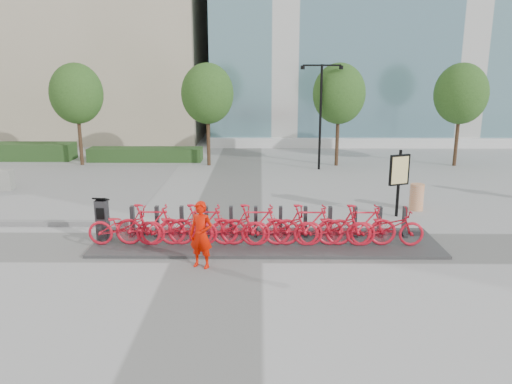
{
  "coord_description": "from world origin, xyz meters",
  "views": [
    {
      "loc": [
        1.13,
        -13.04,
        4.82
      ],
      "look_at": [
        1.0,
        1.5,
        1.2
      ],
      "focal_mm": 35.0,
      "sensor_mm": 36.0,
      "label": 1
    }
  ],
  "objects_px": {
    "worker_red": "(201,235)",
    "construction_barrel": "(417,197)",
    "kiosk": "(102,219)",
    "bike_0": "(124,226)",
    "map_sign": "(399,173)"
  },
  "relations": [
    {
      "from": "bike_0",
      "to": "map_sign",
      "type": "relative_size",
      "value": 0.89
    },
    {
      "from": "bike_0",
      "to": "worker_red",
      "type": "xyz_separation_m",
      "value": [
        2.27,
        -1.37,
        0.24
      ]
    },
    {
      "from": "bike_0",
      "to": "map_sign",
      "type": "bearing_deg",
      "value": -69.74
    },
    {
      "from": "bike_0",
      "to": "worker_red",
      "type": "distance_m",
      "value": 2.67
    },
    {
      "from": "kiosk",
      "to": "map_sign",
      "type": "bearing_deg",
      "value": 20.75
    },
    {
      "from": "map_sign",
      "to": "construction_barrel",
      "type": "bearing_deg",
      "value": 18.8
    },
    {
      "from": "worker_red",
      "to": "construction_barrel",
      "type": "height_order",
      "value": "worker_red"
    },
    {
      "from": "map_sign",
      "to": "bike_0",
      "type": "bearing_deg",
      "value": 177.52
    },
    {
      "from": "kiosk",
      "to": "construction_barrel",
      "type": "relative_size",
      "value": 1.36
    },
    {
      "from": "kiosk",
      "to": "worker_red",
      "type": "distance_m",
      "value": 3.52
    },
    {
      "from": "bike_0",
      "to": "construction_barrel",
      "type": "distance_m",
      "value": 9.94
    },
    {
      "from": "bike_0",
      "to": "map_sign",
      "type": "xyz_separation_m",
      "value": [
        8.29,
        3.06,
        0.88
      ]
    },
    {
      "from": "bike_0",
      "to": "kiosk",
      "type": "xyz_separation_m",
      "value": [
        -0.74,
        0.45,
        0.08
      ]
    },
    {
      "from": "kiosk",
      "to": "map_sign",
      "type": "height_order",
      "value": "map_sign"
    },
    {
      "from": "construction_barrel",
      "to": "map_sign",
      "type": "distance_m",
      "value": 1.56
    }
  ]
}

